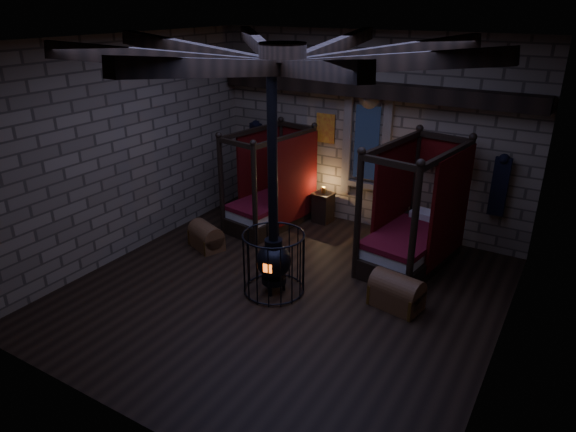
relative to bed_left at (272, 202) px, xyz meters
The scene contains 8 objects.
room 4.36m from the bed_left, 52.62° to the right, with size 7.02×7.02×4.29m.
bed_left is the anchor object (origin of this frame).
bed_right 3.35m from the bed_left, ahead, with size 1.51×2.41×2.36m.
trunk_left 1.84m from the bed_left, 105.82° to the right, with size 0.87×0.72×0.55m.
trunk_right 4.09m from the bed_left, 27.10° to the right, with size 0.91×0.67×0.61m.
nightstand_left 1.19m from the bed_left, 36.19° to the left, with size 0.48×0.46×0.85m.
nightstand_right 2.96m from the bed_left, 13.65° to the left, with size 0.52×0.50×0.77m.
stove 2.97m from the bed_left, 56.82° to the right, with size 1.08×1.08×4.05m.
Camera 1 is at (4.06, -6.65, 4.75)m, focal length 32.00 mm.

